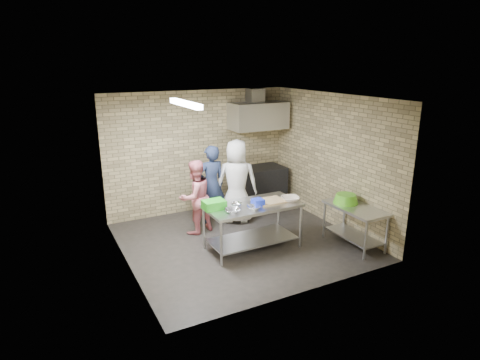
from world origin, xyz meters
The scene contains 26 objects.
floor centered at (0.00, 0.00, 0.00)m, with size 4.20×4.20×0.00m, color black.
ceiling centered at (0.00, 0.00, 2.70)m, with size 4.20×4.20×0.00m, color black.
back_wall centered at (0.00, 2.00, 1.35)m, with size 4.20×0.06×2.70m, color tan.
front_wall centered at (0.00, -2.00, 1.35)m, with size 4.20×0.06×2.70m, color tan.
left_wall centered at (-2.10, 0.00, 1.35)m, with size 0.06×4.00×2.70m, color tan.
right_wall centered at (2.10, 0.00, 1.35)m, with size 0.06×4.00×2.70m, color tan.
prep_table centered at (0.07, -0.35, 0.42)m, with size 1.69×0.85×0.85m, color silver.
side_counter centered at (1.80, -1.10, 0.38)m, with size 0.60×1.20×0.75m, color silver.
stove centered at (1.35, 1.65, 0.45)m, with size 1.20×0.70×0.90m, color black.
range_hood centered at (1.35, 1.70, 2.10)m, with size 1.30×0.60×0.60m, color silver.
hood_duct centered at (1.35, 1.85, 2.55)m, with size 0.35×0.30×0.30m, color #A5A8AD.
wall_shelf centered at (1.65, 1.89, 1.92)m, with size 0.80×0.20×0.04m, color #3F2B19.
fluorescent_fixture centered at (-1.00, 0.00, 2.64)m, with size 0.10×1.25×0.08m, color white.
green_crate centered at (-0.63, -0.23, 0.92)m, with size 0.38×0.28×0.15m, color green.
blue_tub centered at (0.12, -0.45, 0.91)m, with size 0.19×0.19×0.12m, color #1B31D0.
cutting_board centered at (0.42, -0.37, 0.86)m, with size 0.52×0.39×0.03m, color tan.
mixing_bowl_a centered at (-0.43, -0.55, 0.88)m, with size 0.26×0.26×0.06m, color #B8B9BF.
mixing_bowl_b centered at (-0.23, -0.30, 0.88)m, with size 0.20×0.20×0.06m, color silver.
mixing_bowl_c centered at (-0.03, -0.57, 0.88)m, with size 0.24×0.24×0.06m, color silver.
ceramic_bowl centered at (0.77, -0.50, 0.89)m, with size 0.32×0.32×0.08m, color beige.
green_basin centered at (1.78, -0.85, 0.83)m, with size 0.46×0.46×0.17m, color #59C626, non-canonical shape.
bottle_red centered at (1.40, 1.89, 2.03)m, with size 0.07×0.07×0.18m, color #B22619.
bottle_green centered at (1.80, 1.89, 2.02)m, with size 0.06×0.06×0.15m, color green.
man_navy centered at (-0.11, 1.09, 0.84)m, with size 0.61×0.40×1.67m, color #151D36.
woman_pink centered at (-0.58, 0.80, 0.74)m, with size 0.72×0.56×1.48m, color #D7717C.
woman_white centered at (0.41, 0.94, 0.88)m, with size 0.86×0.56×1.77m, color white.
Camera 1 is at (-3.28, -6.30, 3.32)m, focal length 30.46 mm.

